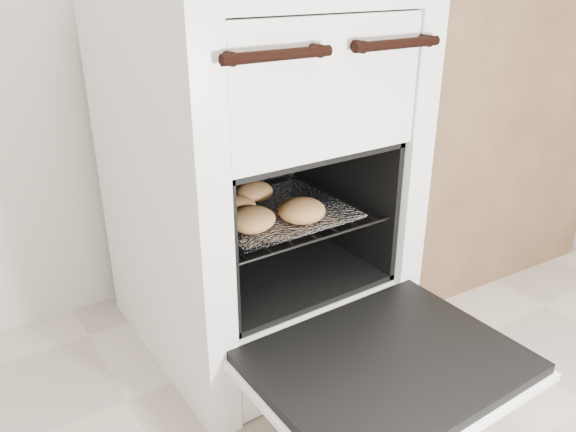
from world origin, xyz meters
The scene contains 6 objects.
stove centered at (0.13, 1.13, 0.50)m, with size 0.67×0.75×1.03m.
oven_door centered at (0.13, 0.56, 0.22)m, with size 0.60×0.47×0.04m.
oven_rack centered at (0.13, 1.05, 0.43)m, with size 0.49×0.47×0.01m.
foil_sheet centered at (0.13, 1.03, 0.44)m, with size 0.38×0.34×0.01m, color silver.
baked_rolls centered at (0.07, 0.99, 0.47)m, with size 0.29×0.34×0.06m.
counter centered at (0.98, 1.22, 0.48)m, with size 0.97×0.64×0.97m, color brown.
Camera 1 is at (-0.63, -0.16, 1.04)m, focal length 35.00 mm.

